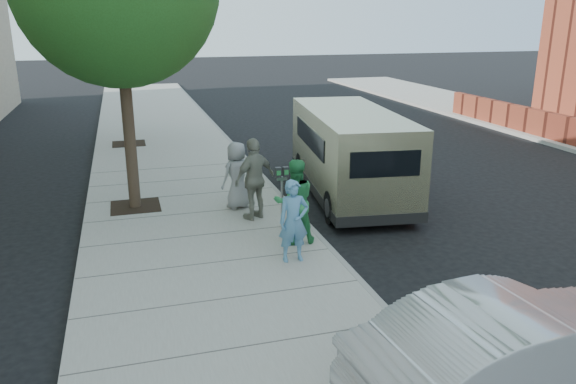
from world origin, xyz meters
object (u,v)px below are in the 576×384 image
object	(u,v)px
tree_far	(119,11)
person_gray_shirt	(237,175)
sedan	(520,352)
person_officer	(294,221)
parking_meter	(282,185)
van	(349,152)
person_green_shirt	(295,202)
person_striped_polo	(255,179)

from	to	relation	value
tree_far	person_gray_shirt	xyz separation A→B (m)	(2.40, -8.40, -3.91)
sedan	person_officer	world-z (taller)	person_officer
tree_far	person_officer	size ratio (longest dim) A/B	4.04
tree_far	sedan	xyz separation A→B (m)	(4.28, -16.47, -4.15)
parking_meter	person_gray_shirt	size ratio (longest dim) A/B	0.86
parking_meter	person_gray_shirt	distance (m)	1.88
van	person_officer	distance (m)	4.88
tree_far	van	xyz separation A→B (m)	(5.57, -7.81, -3.66)
van	person_gray_shirt	distance (m)	3.23
van	person_gray_shirt	bearing A→B (deg)	-162.25
tree_far	van	distance (m)	10.26
person_gray_shirt	tree_far	bearing A→B (deg)	-97.61
person_green_shirt	person_officer	bearing A→B (deg)	76.17
parking_meter	sedan	distance (m)	6.46
tree_far	sedan	world-z (taller)	tree_far
parking_meter	sedan	bearing A→B (deg)	-80.16
sedan	person_green_shirt	world-z (taller)	person_green_shirt
tree_far	parking_meter	world-z (taller)	tree_far
parking_meter	person_green_shirt	xyz separation A→B (m)	(0.04, -0.80, -0.14)
tree_far	person_green_shirt	bearing A→B (deg)	-74.27
van	person_green_shirt	distance (m)	4.01
sedan	person_striped_polo	bearing A→B (deg)	7.50
person_officer	person_green_shirt	world-z (taller)	person_green_shirt
person_gray_shirt	sedan	bearing A→B (deg)	79.62
tree_far	van	world-z (taller)	tree_far
tree_far	person_gray_shirt	distance (m)	9.57
parking_meter	person_striped_polo	size ratio (longest dim) A/B	0.74
tree_far	person_gray_shirt	world-z (taller)	tree_far
parking_meter	van	bearing A→B (deg)	41.48
person_officer	person_striped_polo	world-z (taller)	person_striped_polo
person_gray_shirt	person_striped_polo	xyz separation A→B (m)	(0.24, -0.89, 0.13)
person_green_shirt	parking_meter	bearing A→B (deg)	-82.73
person_gray_shirt	person_green_shirt	bearing A→B (deg)	81.49
tree_far	person_green_shirt	distance (m)	12.01
person_officer	person_striped_polo	size ratio (longest dim) A/B	0.84
sedan	parking_meter	bearing A→B (deg)	5.68
van	person_officer	bearing A→B (deg)	-117.40
tree_far	person_officer	world-z (taller)	tree_far
tree_far	person_officer	distance (m)	12.77
person_green_shirt	van	bearing A→B (deg)	-124.05
tree_far	person_green_shirt	xyz separation A→B (m)	(3.08, -10.95, -3.84)
person_green_shirt	person_gray_shirt	xyz separation A→B (m)	(-0.69, 2.55, -0.07)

